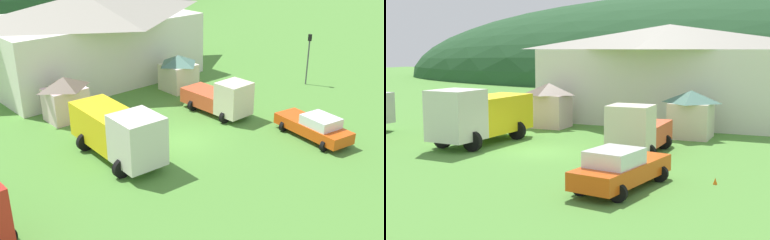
% 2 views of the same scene
% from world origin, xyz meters
% --- Properties ---
extents(ground_plane, '(200.00, 200.00, 0.00)m').
position_xyz_m(ground_plane, '(0.00, 0.00, 0.00)').
color(ground_plane, '#518C38').
extents(depot_building, '(18.72, 12.29, 7.30)m').
position_xyz_m(depot_building, '(2.84, 15.88, 3.76)').
color(depot_building, white).
rests_on(depot_building, ground).
extents(play_shed_cream, '(2.65, 2.62, 2.93)m').
position_xyz_m(play_shed_cream, '(6.41, 7.70, 1.51)').
color(play_shed_cream, beige).
rests_on(play_shed_cream, ground).
extents(play_shed_pink, '(2.84, 2.33, 3.09)m').
position_xyz_m(play_shed_pink, '(-3.57, 8.04, 1.59)').
color(play_shed_pink, beige).
rests_on(play_shed_pink, ground).
extents(flatbed_truck_yellow, '(3.41, 7.20, 3.27)m').
position_xyz_m(flatbed_truck_yellow, '(-4.18, 0.56, 1.74)').
color(flatbed_truck_yellow, silver).
rests_on(flatbed_truck_yellow, ground).
extents(light_truck_cream, '(2.64, 5.38, 2.69)m').
position_xyz_m(light_truck_cream, '(5.03, 1.41, 1.28)').
color(light_truck_cream, beige).
rests_on(light_truck_cream, ground).
extents(service_pickup_orange, '(2.84, 5.41, 1.66)m').
position_xyz_m(service_pickup_orange, '(6.53, -5.38, 0.83)').
color(service_pickup_orange, '#DB4D11').
rests_on(service_pickup_orange, ground).
extents(traffic_light_east, '(0.20, 0.32, 4.32)m').
position_xyz_m(traffic_light_east, '(15.44, 1.48, 2.64)').
color(traffic_light_east, '#4C4C51').
rests_on(traffic_light_east, ground).
extents(traffic_cone_near_pickup, '(0.36, 0.36, 0.55)m').
position_xyz_m(traffic_cone_near_pickup, '(9.79, -3.11, 0.00)').
color(traffic_cone_near_pickup, orange).
rests_on(traffic_cone_near_pickup, ground).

